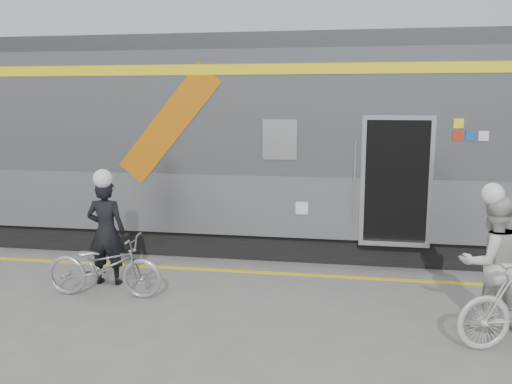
# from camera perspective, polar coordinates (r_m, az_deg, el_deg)

# --- Properties ---
(ground) EXTENTS (90.00, 90.00, 0.00)m
(ground) POSITION_cam_1_polar(r_m,az_deg,el_deg) (7.38, -0.17, -13.73)
(ground) COLOR slate
(ground) RESTS_ON ground
(train) EXTENTS (24.00, 3.17, 4.10)m
(train) POSITION_cam_1_polar(r_m,az_deg,el_deg) (10.99, 2.52, 5.09)
(train) COLOR black
(train) RESTS_ON ground
(safety_strip) EXTENTS (24.00, 0.12, 0.01)m
(safety_strip) POSITION_cam_1_polar(r_m,az_deg,el_deg) (9.36, 2.13, -8.54)
(safety_strip) COLOR yellow
(safety_strip) RESTS_ON ground
(man) EXTENTS (0.64, 0.43, 1.71)m
(man) POSITION_cam_1_polar(r_m,az_deg,el_deg) (8.97, -15.48, -4.06)
(man) COLOR black
(man) RESTS_ON ground
(bicycle_left) EXTENTS (1.81, 0.69, 0.94)m
(bicycle_left) POSITION_cam_1_polar(r_m,az_deg,el_deg) (8.51, -15.72, -7.50)
(bicycle_left) COLOR #ADB1B5
(bicycle_left) RESTS_ON ground
(woman) EXTENTS (1.01, 0.89, 1.75)m
(woman) POSITION_cam_1_polar(r_m,az_deg,el_deg) (7.61, 23.51, -6.82)
(woman) COLOR beige
(woman) RESTS_ON ground
(helmet_man) EXTENTS (0.30, 0.30, 0.30)m
(helmet_man) POSITION_cam_1_polar(r_m,az_deg,el_deg) (8.79, -15.78, 2.30)
(helmet_man) COLOR white
(helmet_man) RESTS_ON man
(helmet_woman) EXTENTS (0.28, 0.28, 0.28)m
(helmet_woman) POSITION_cam_1_polar(r_m,az_deg,el_deg) (7.40, 24.03, 0.74)
(helmet_woman) COLOR white
(helmet_woman) RESTS_ON woman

